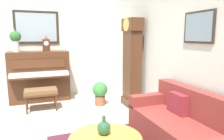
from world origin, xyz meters
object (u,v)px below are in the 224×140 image
(grandfather_clock, at_px, (132,65))
(green_jug, at_px, (104,128))
(piano_bench, at_px, (41,92))
(couch, at_px, (186,128))
(piano, at_px, (40,76))
(flower_vase, at_px, (15,39))
(potted_plant, at_px, (100,92))
(coffee_table, at_px, (105,140))
(mantel_clock, at_px, (46,44))

(grandfather_clock, bearing_deg, green_jug, -33.81)
(piano_bench, distance_m, couch, 3.08)
(piano, xyz_separation_m, grandfather_clock, (1.21, 2.01, 0.33))
(flower_vase, distance_m, potted_plant, 2.39)
(couch, height_order, coffee_table, couch)
(couch, distance_m, coffee_table, 1.24)
(piano_bench, distance_m, mantel_clock, 1.32)
(grandfather_clock, distance_m, coffee_table, 2.57)
(piano, distance_m, potted_plant, 1.64)
(coffee_table, relative_size, mantel_clock, 2.32)
(piano_bench, xyz_separation_m, mantel_clock, (-0.82, 0.20, 1.02))
(piano, height_order, mantel_clock, mantel_clock)
(grandfather_clock, bearing_deg, flower_vase, -115.64)
(coffee_table, xyz_separation_m, mantel_clock, (-3.30, -0.45, 1.03))
(piano, bearing_deg, coffee_table, 11.06)
(piano, xyz_separation_m, piano_bench, (0.82, -0.01, -0.22))
(piano_bench, height_order, couch, couch)
(grandfather_clock, xyz_separation_m, coffee_table, (2.10, -1.36, -0.58))
(couch, relative_size, coffee_table, 2.16)
(flower_vase, bearing_deg, mantel_clock, 89.96)
(mantel_clock, bearing_deg, green_jug, 8.09)
(mantel_clock, height_order, flower_vase, flower_vase)
(green_jug, bearing_deg, mantel_clock, -171.91)
(piano, xyz_separation_m, potted_plant, (0.93, 1.31, -0.31))
(flower_vase, bearing_deg, piano_bench, 30.96)
(coffee_table, height_order, flower_vase, flower_vase)
(potted_plant, bearing_deg, couch, 13.68)
(couch, distance_m, flower_vase, 4.22)
(piano, relative_size, couch, 0.76)
(couch, bearing_deg, piano_bench, -142.20)
(coffee_table, bearing_deg, green_jug, 174.01)
(mantel_clock, bearing_deg, couch, 27.35)
(flower_vase, bearing_deg, potted_plant, 62.79)
(couch, relative_size, flower_vase, 3.28)
(mantel_clock, distance_m, flower_vase, 0.71)
(grandfather_clock, bearing_deg, piano, -120.99)
(coffee_table, bearing_deg, piano_bench, -165.26)
(piano_bench, relative_size, potted_plant, 1.25)
(green_jug, bearing_deg, piano_bench, -164.58)
(grandfather_clock, height_order, mantel_clock, grandfather_clock)
(flower_vase, bearing_deg, coffee_table, 19.12)
(piano, relative_size, coffee_table, 1.64)
(flower_vase, distance_m, green_jug, 3.58)
(piano_bench, height_order, potted_plant, potted_plant)
(piano_bench, height_order, mantel_clock, mantel_clock)
(couch, height_order, potted_plant, couch)
(flower_vase, xyz_separation_m, potted_plant, (0.93, 1.81, -1.24))
(green_jug, bearing_deg, couch, 88.65)
(piano, relative_size, piano_bench, 2.06)
(coffee_table, bearing_deg, grandfather_clock, 147.07)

